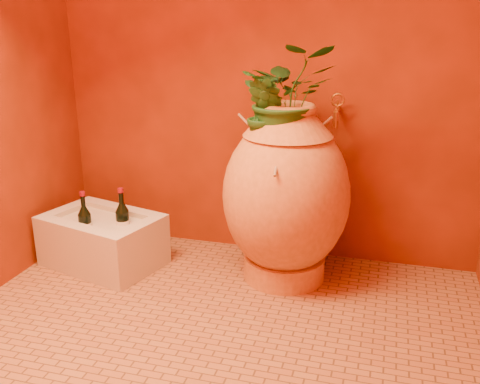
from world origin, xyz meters
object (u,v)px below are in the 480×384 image
(wine_bottle_a, at_px, (123,222))
(wall_tap, at_px, (337,108))
(amphora, at_px, (286,195))
(wine_bottle_b, at_px, (85,225))
(stone_basin, at_px, (103,241))
(wine_bottle_c, at_px, (123,221))

(wine_bottle_a, relative_size, wall_tap, 1.80)
(wall_tap, bearing_deg, wine_bottle_a, -160.68)
(amphora, bearing_deg, wine_bottle_b, -168.75)
(wall_tap, bearing_deg, stone_basin, -163.10)
(stone_basin, bearing_deg, amphora, 6.82)
(wine_bottle_a, relative_size, wine_bottle_c, 1.05)
(wine_bottle_b, height_order, wine_bottle_c, wine_bottle_b)
(wall_tap, bearing_deg, wine_bottle_c, -162.78)
(amphora, distance_m, wine_bottle_a, 0.94)
(amphora, height_order, wine_bottle_b, amphora)
(wine_bottle_c, bearing_deg, wine_bottle_a, -64.64)
(wine_bottle_b, bearing_deg, wine_bottle_c, 35.82)
(wine_bottle_a, xyz_separation_m, wine_bottle_b, (-0.19, -0.08, -0.00))
(amphora, distance_m, stone_basin, 1.11)
(stone_basin, distance_m, wine_bottle_c, 0.18)
(wine_bottle_a, bearing_deg, stone_basin, 176.14)
(stone_basin, relative_size, wine_bottle_b, 2.41)
(amphora, bearing_deg, wine_bottle_a, -171.54)
(amphora, xyz_separation_m, wine_bottle_c, (-0.93, -0.10, -0.21))
(stone_basin, xyz_separation_m, wine_bottle_a, (0.14, -0.01, 0.14))
(stone_basin, distance_m, wine_bottle_b, 0.17)
(wine_bottle_b, relative_size, wall_tap, 1.74)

